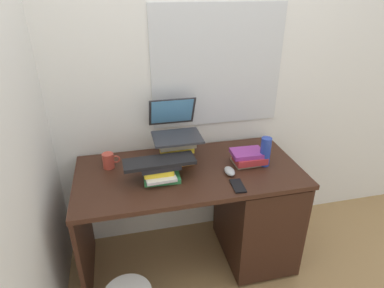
{
  "coord_description": "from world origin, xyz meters",
  "views": [
    {
      "loc": [
        -0.38,
        -1.7,
        1.81
      ],
      "look_at": [
        0.02,
        0.0,
        0.93
      ],
      "focal_mm": 30.28,
      "sensor_mm": 36.0,
      "label": 1
    }
  ],
  "objects_px": {
    "laptop": "(175,126)",
    "computer_mouse": "(230,171)",
    "book_stack_side": "(249,158)",
    "water_bottle": "(265,152)",
    "keyboard": "(159,162)",
    "mug": "(109,161)",
    "book_stack_keyboard_riser": "(160,171)",
    "book_stack_tall": "(176,150)",
    "desk": "(240,208)",
    "cell_phone": "(238,186)"
  },
  "relations": [
    {
      "from": "book_stack_side",
      "to": "computer_mouse",
      "type": "xyz_separation_m",
      "value": [
        -0.16,
        -0.09,
        -0.03
      ]
    },
    {
      "from": "keyboard",
      "to": "computer_mouse",
      "type": "distance_m",
      "value": 0.44
    },
    {
      "from": "computer_mouse",
      "to": "water_bottle",
      "type": "distance_m",
      "value": 0.27
    },
    {
      "from": "water_bottle",
      "to": "cell_phone",
      "type": "height_order",
      "value": "water_bottle"
    },
    {
      "from": "mug",
      "to": "cell_phone",
      "type": "xyz_separation_m",
      "value": [
        0.72,
        -0.39,
        -0.04
      ]
    },
    {
      "from": "mug",
      "to": "water_bottle",
      "type": "distance_m",
      "value": 0.99
    },
    {
      "from": "book_stack_keyboard_riser",
      "to": "keyboard",
      "type": "relative_size",
      "value": 0.57
    },
    {
      "from": "mug",
      "to": "book_stack_keyboard_riser",
      "type": "bearing_deg",
      "value": -34.79
    },
    {
      "from": "mug",
      "to": "water_bottle",
      "type": "relative_size",
      "value": 0.58
    },
    {
      "from": "book_stack_tall",
      "to": "laptop",
      "type": "height_order",
      "value": "laptop"
    },
    {
      "from": "desk",
      "to": "book_stack_side",
      "type": "distance_m",
      "value": 0.39
    },
    {
      "from": "book_stack_side",
      "to": "water_bottle",
      "type": "relative_size",
      "value": 1.16
    },
    {
      "from": "desk",
      "to": "mug",
      "type": "bearing_deg",
      "value": 168.5
    },
    {
      "from": "laptop",
      "to": "keyboard",
      "type": "height_order",
      "value": "laptop"
    },
    {
      "from": "keyboard",
      "to": "cell_phone",
      "type": "distance_m",
      "value": 0.48
    },
    {
      "from": "book_stack_keyboard_riser",
      "to": "computer_mouse",
      "type": "bearing_deg",
      "value": -5.27
    },
    {
      "from": "book_stack_tall",
      "to": "book_stack_keyboard_riser",
      "type": "height_order",
      "value": "book_stack_tall"
    },
    {
      "from": "desk",
      "to": "mug",
      "type": "xyz_separation_m",
      "value": [
        -0.84,
        0.17,
        0.39
      ]
    },
    {
      "from": "computer_mouse",
      "to": "water_bottle",
      "type": "height_order",
      "value": "water_bottle"
    },
    {
      "from": "book_stack_side",
      "to": "book_stack_keyboard_riser",
      "type": "bearing_deg",
      "value": -175.26
    },
    {
      "from": "keyboard",
      "to": "mug",
      "type": "distance_m",
      "value": 0.37
    },
    {
      "from": "cell_phone",
      "to": "book_stack_keyboard_riser",
      "type": "bearing_deg",
      "value": 160.09
    },
    {
      "from": "keyboard",
      "to": "cell_phone",
      "type": "height_order",
      "value": "keyboard"
    },
    {
      "from": "desk",
      "to": "keyboard",
      "type": "xyz_separation_m",
      "value": [
        -0.55,
        -0.03,
        0.46
      ]
    },
    {
      "from": "laptop",
      "to": "computer_mouse",
      "type": "distance_m",
      "value": 0.45
    },
    {
      "from": "book_stack_tall",
      "to": "laptop",
      "type": "relative_size",
      "value": 0.68
    },
    {
      "from": "laptop",
      "to": "computer_mouse",
      "type": "xyz_separation_m",
      "value": [
        0.28,
        -0.29,
        -0.21
      ]
    },
    {
      "from": "water_bottle",
      "to": "keyboard",
      "type": "bearing_deg",
      "value": -179.04
    },
    {
      "from": "book_stack_tall",
      "to": "book_stack_keyboard_riser",
      "type": "distance_m",
      "value": 0.22
    },
    {
      "from": "laptop",
      "to": "book_stack_side",
      "type": "bearing_deg",
      "value": -24.12
    },
    {
      "from": "book_stack_side",
      "to": "keyboard",
      "type": "bearing_deg",
      "value": -175.46
    },
    {
      "from": "laptop",
      "to": "computer_mouse",
      "type": "bearing_deg",
      "value": -45.22
    },
    {
      "from": "cell_phone",
      "to": "computer_mouse",
      "type": "bearing_deg",
      "value": 93.87
    },
    {
      "from": "book_stack_side",
      "to": "laptop",
      "type": "distance_m",
      "value": 0.52
    },
    {
      "from": "book_stack_keyboard_riser",
      "to": "water_bottle",
      "type": "height_order",
      "value": "water_bottle"
    },
    {
      "from": "desk",
      "to": "water_bottle",
      "type": "distance_m",
      "value": 0.46
    },
    {
      "from": "book_stack_tall",
      "to": "book_stack_keyboard_riser",
      "type": "relative_size",
      "value": 0.98
    },
    {
      "from": "desk",
      "to": "keyboard",
      "type": "bearing_deg",
      "value": -176.7
    },
    {
      "from": "computer_mouse",
      "to": "laptop",
      "type": "bearing_deg",
      "value": 134.78
    },
    {
      "from": "book_stack_side",
      "to": "cell_phone",
      "type": "height_order",
      "value": "book_stack_side"
    },
    {
      "from": "book_stack_tall",
      "to": "book_stack_side",
      "type": "xyz_separation_m",
      "value": [
        0.45,
        -0.13,
        -0.05
      ]
    },
    {
      "from": "book_stack_tall",
      "to": "keyboard",
      "type": "distance_m",
      "value": 0.22
    },
    {
      "from": "computer_mouse",
      "to": "mug",
      "type": "xyz_separation_m",
      "value": [
        -0.72,
        0.24,
        0.03
      ]
    },
    {
      "from": "laptop",
      "to": "book_stack_keyboard_riser",
      "type": "bearing_deg",
      "value": -119.65
    },
    {
      "from": "book_stack_side",
      "to": "book_stack_tall",
      "type": "bearing_deg",
      "value": 164.28
    },
    {
      "from": "book_stack_keyboard_riser",
      "to": "keyboard",
      "type": "distance_m",
      "value": 0.06
    },
    {
      "from": "book_stack_side",
      "to": "cell_phone",
      "type": "xyz_separation_m",
      "value": [
        -0.16,
        -0.23,
        -0.04
      ]
    },
    {
      "from": "desk",
      "to": "water_bottle",
      "type": "height_order",
      "value": "water_bottle"
    },
    {
      "from": "keyboard",
      "to": "book_stack_tall",
      "type": "bearing_deg",
      "value": 50.9
    },
    {
      "from": "book_stack_tall",
      "to": "book_stack_side",
      "type": "bearing_deg",
      "value": -15.72
    }
  ]
}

